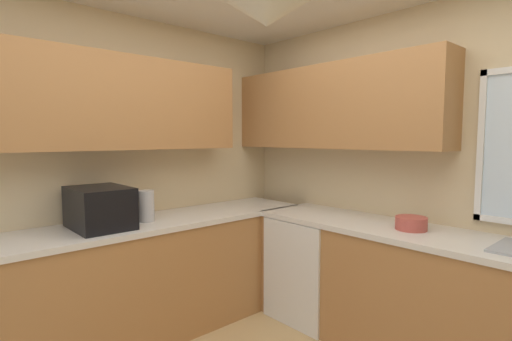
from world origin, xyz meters
name	(u,v)px	position (x,y,z in m)	size (l,w,h in m)	color
room_shell	(283,109)	(-0.34, 0.46, 1.71)	(3.66, 3.44, 2.58)	beige
counter_run_left	(134,281)	(-1.46, 0.00, 0.45)	(0.65, 3.05, 0.90)	#AD7542
counter_run_back	(433,300)	(0.21, 1.35, 0.45)	(2.75, 0.65, 0.90)	#AD7542
dishwasher	(313,267)	(-0.80, 1.32, 0.43)	(0.60, 0.60, 0.86)	white
microwave	(100,208)	(-1.46, -0.23, 1.05)	(0.48, 0.36, 0.29)	black
kettle	(146,206)	(-1.44, 0.11, 1.02)	(0.12, 0.12, 0.24)	#B7B7BC
bowl	(411,223)	(0.04, 1.35, 0.95)	(0.21, 0.21, 0.09)	#B74C42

